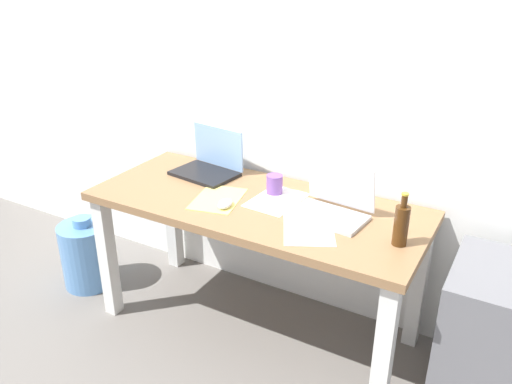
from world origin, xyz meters
TOP-DOWN VIEW (x-y plane):
  - ground_plane at (0.00, 0.00)m, footprint 8.00×8.00m
  - back_wall at (0.00, 0.40)m, footprint 5.20×0.08m
  - desk at (0.00, 0.00)m, footprint 1.60×0.68m
  - laptop_left at (-0.39, 0.19)m, footprint 0.36×0.28m
  - laptop_right at (0.37, 0.05)m, footprint 0.35×0.27m
  - beer_bottle at (0.70, -0.06)m, footprint 0.06×0.06m
  - computer_mouse at (-0.10, -0.12)m, footprint 0.08×0.11m
  - coffee_mug at (0.03, 0.13)m, footprint 0.08×0.08m
  - paper_sheet_front_right at (0.33, -0.13)m, footprint 0.32×0.36m
  - paper_yellow_folder at (-0.17, -0.07)m, footprint 0.27×0.34m
  - paper_sheet_near_back at (0.08, 0.06)m, footprint 0.23×0.31m
  - water_cooler_jug at (-1.06, -0.15)m, footprint 0.29×0.29m
  - filing_cabinet at (1.11, 0.03)m, footprint 0.40×0.48m

SIDE VIEW (x-z plane):
  - ground_plane at x=0.00m, z-range 0.00..0.00m
  - water_cooler_jug at x=-1.06m, z-range -0.02..0.41m
  - filing_cabinet at x=1.11m, z-range 0.00..0.67m
  - desk at x=0.00m, z-range 0.26..0.99m
  - paper_sheet_front_right at x=0.33m, z-range 0.73..0.73m
  - paper_yellow_folder at x=-0.17m, z-range 0.73..0.73m
  - paper_sheet_near_back at x=0.08m, z-range 0.73..0.73m
  - computer_mouse at x=-0.10m, z-range 0.73..0.76m
  - coffee_mug at x=0.03m, z-range 0.73..0.82m
  - laptop_left at x=-0.39m, z-range 0.66..0.90m
  - laptop_right at x=0.37m, z-range 0.66..0.90m
  - beer_bottle at x=0.70m, z-range 0.71..0.93m
  - back_wall at x=0.00m, z-range 0.00..2.60m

